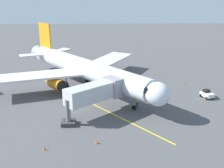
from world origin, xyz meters
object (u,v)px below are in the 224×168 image
airplane (84,69)px  safety_cone_nose_left (45,148)px  ground_crew_wing_walker (82,73)px  safety_cone_nose_right (97,142)px  tug_near_nose (207,94)px  jet_bridge (99,92)px  safety_cone_wing_port (185,84)px  ground_crew_marshaller (137,102)px

airplane → safety_cone_nose_left: size_ratio=61.88×
ground_crew_wing_walker → safety_cone_nose_right: (-3.77, 28.92, -0.61)m
tug_near_nose → jet_bridge: bearing=17.2°
airplane → safety_cone_nose_left: 22.91m
safety_cone_wing_port → tug_near_nose: bearing=105.3°
safety_cone_nose_right → ground_crew_wing_walker: bearing=-82.6°
ground_crew_marshaller → ground_crew_wing_walker: same height
ground_crew_marshaller → safety_cone_nose_right: size_ratio=3.11×
ground_crew_marshaller → ground_crew_wing_walker: bearing=-59.2°
jet_bridge → safety_cone_nose_left: bearing=57.0°
safety_cone_nose_left → safety_cone_wing_port: same height
airplane → ground_crew_marshaller: bearing=134.3°
safety_cone_nose_left → safety_cone_nose_right: same height
safety_cone_nose_right → safety_cone_wing_port: 28.46m
ground_crew_wing_walker → tug_near_nose: size_ratio=0.64×
ground_crew_marshaller → safety_cone_nose_left: size_ratio=3.11×
airplane → safety_cone_nose_right: size_ratio=61.88×
airplane → ground_crew_marshaller: airplane is taller
safety_cone_nose_right → airplane: bearing=-82.7°
tug_near_nose → safety_cone_nose_left: (26.18, 16.23, -0.43)m
airplane → ground_crew_wing_walker: bearing=-82.2°
ground_crew_marshaller → ground_crew_wing_walker: size_ratio=1.00×
airplane → safety_cone_nose_right: (-2.70, 21.07, -3.73)m
tug_near_nose → safety_cone_nose_right: bearing=37.1°
tug_near_nose → safety_cone_nose_right: (19.80, 15.00, -0.43)m
safety_cone_wing_port → ground_crew_marshaller: bearing=43.7°
ground_crew_marshaller → safety_cone_wing_port: (-11.20, -10.69, -0.61)m
ground_crew_marshaller → safety_cone_nose_left: 18.21m
tug_near_nose → safety_cone_wing_port: size_ratio=4.88×
jet_bridge → safety_cone_nose_right: 9.58m
safety_cone_nose_left → safety_cone_wing_port: (-24.21, -23.42, 0.00)m
ground_crew_marshaller → airplane: bearing=-45.7°
tug_near_nose → airplane: bearing=-15.1°
safety_cone_nose_left → safety_cone_nose_right: size_ratio=1.00×
airplane → safety_cone_nose_right: airplane is taller
ground_crew_marshaller → safety_cone_nose_right: bearing=60.0°
jet_bridge → tug_near_nose: 20.75m
ground_crew_wing_walker → safety_cone_nose_right: bearing=97.4°
ground_crew_wing_walker → airplane: bearing=97.8°
ground_crew_wing_walker → safety_cone_wing_port: (-21.60, 6.73, -0.61)m
airplane → safety_cone_wing_port: (-20.53, -1.12, -3.73)m
airplane → safety_cone_wing_port: size_ratio=61.88×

